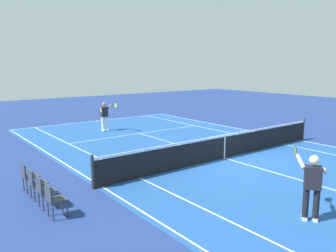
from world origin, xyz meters
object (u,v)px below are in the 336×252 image
at_px(tennis_ball, 185,132).
at_px(spectator_chair_2, 35,182).
at_px(spectator_chair_3, 28,175).
at_px(spectator_chair_0, 54,198).
at_px(spectator_chair_1, 44,189).
at_px(tennis_player_far, 312,184).
at_px(tennis_net, 224,146).
at_px(tennis_player_near, 105,115).

height_order(tennis_ball, spectator_chair_2, spectator_chair_2).
bearing_deg(spectator_chair_3, spectator_chair_0, 180.00).
bearing_deg(spectator_chair_1, tennis_ball, -59.84).
distance_m(tennis_player_far, spectator_chair_3, 7.91).
bearing_deg(spectator_chair_2, tennis_net, -91.87).
height_order(tennis_player_near, tennis_ball, tennis_player_near).
xyz_separation_m(spectator_chair_1, spectator_chair_2, (0.75, 0.00, 0.00)).
relative_size(tennis_player_near, spectator_chair_1, 1.93).
height_order(tennis_net, tennis_ball, tennis_net).
relative_size(tennis_ball, spectator_chair_3, 0.08).
distance_m(tennis_net, tennis_player_near, 8.41).
height_order(spectator_chair_0, spectator_chair_3, same).
height_order(tennis_net, tennis_player_near, tennis_player_near).
bearing_deg(tennis_net, spectator_chair_2, 88.13).
relative_size(tennis_player_near, spectator_chair_0, 1.93).
distance_m(spectator_chair_0, spectator_chair_2, 1.50).
distance_m(tennis_player_near, spectator_chair_1, 10.84).
height_order(spectator_chair_0, spectator_chair_1, same).
relative_size(tennis_net, spectator_chair_0, 13.30).
xyz_separation_m(tennis_player_far, spectator_chair_0, (3.93, 4.92, -0.41)).
xyz_separation_m(tennis_ball, spectator_chair_0, (-6.38, 9.68, 0.49)).
height_order(tennis_ball, spectator_chair_0, spectator_chair_0).
bearing_deg(spectator_chair_0, spectator_chair_1, 0.00).
bearing_deg(spectator_chair_3, spectator_chair_1, 180.00).
bearing_deg(tennis_player_near, spectator_chair_1, 144.57).
bearing_deg(spectator_chair_1, spectator_chair_3, 0.00).
bearing_deg(spectator_chair_1, tennis_player_near, -35.43).
distance_m(tennis_player_far, tennis_ball, 11.38).
bearing_deg(spectator_chair_1, spectator_chair_0, 180.00).
relative_size(tennis_ball, spectator_chair_0, 0.08).
bearing_deg(spectator_chair_2, tennis_player_far, -137.78).
distance_m(tennis_player_near, tennis_player_far, 13.57).
xyz_separation_m(tennis_player_near, tennis_ball, (-3.20, -3.40, -0.90)).
xyz_separation_m(tennis_net, tennis_player_near, (8.32, 1.15, 0.44)).
distance_m(tennis_net, spectator_chair_2, 7.43).
distance_m(tennis_ball, spectator_chair_1, 11.21).
bearing_deg(tennis_player_far, spectator_chair_3, 38.55).
bearing_deg(tennis_net, tennis_player_near, 7.85).
bearing_deg(tennis_player_near, spectator_chair_0, 146.75).
distance_m(tennis_player_far, spectator_chair_2, 7.34).
xyz_separation_m(tennis_player_far, spectator_chair_3, (6.18, 4.92, -0.41)).
bearing_deg(spectator_chair_0, spectator_chair_2, 0.00).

